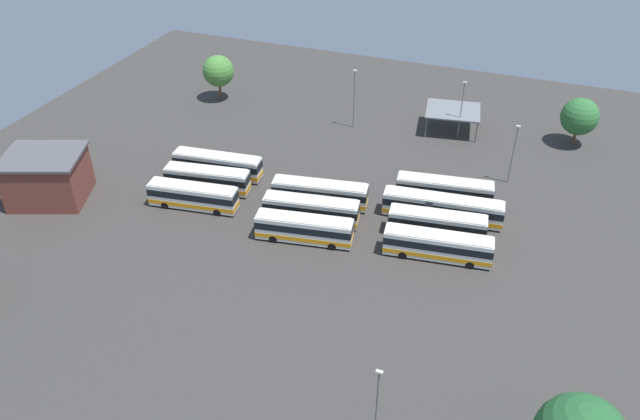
# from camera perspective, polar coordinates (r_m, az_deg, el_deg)

# --- Properties ---
(ground_plane) EXTENTS (111.87, 111.87, 0.00)m
(ground_plane) POSITION_cam_1_polar(r_m,az_deg,el_deg) (82.58, -0.35, -0.23)
(ground_plane) COLOR #383533
(bus_row0_slot1) EXTENTS (12.05, 4.07, 3.40)m
(bus_row0_slot1) POSITION_cam_1_polar(r_m,az_deg,el_deg) (84.23, -11.37, 1.25)
(bus_row0_slot1) COLOR silver
(bus_row0_slot1) RESTS_ON ground_plane
(bus_row0_slot2) EXTENTS (11.85, 4.26, 3.40)m
(bus_row0_slot2) POSITION_cam_1_polar(r_m,az_deg,el_deg) (87.47, -10.12, 2.76)
(bus_row0_slot2) COLOR silver
(bus_row0_slot2) RESTS_ON ground_plane
(bus_row0_slot3) EXTENTS (12.86, 3.83, 3.40)m
(bus_row0_slot3) POSITION_cam_1_polar(r_m,az_deg,el_deg) (90.60, -9.22, 4.06)
(bus_row0_slot3) COLOR silver
(bus_row0_slot3) RESTS_ON ground_plane
(bus_row1_slot0) EXTENTS (12.11, 4.37, 3.40)m
(bus_row1_slot0) POSITION_cam_1_polar(r_m,az_deg,el_deg) (76.66, -1.44, -1.69)
(bus_row1_slot0) COLOR silver
(bus_row1_slot0) RESTS_ON ground_plane
(bus_row1_slot1) EXTENTS (12.37, 4.37, 3.40)m
(bus_row1_slot1) POSITION_cam_1_polar(r_m,az_deg,el_deg) (79.94, -0.80, 0.02)
(bus_row1_slot1) COLOR silver
(bus_row1_slot1) RESTS_ON ground_plane
(bus_row1_slot2) EXTENTS (12.81, 4.52, 3.40)m
(bus_row1_slot2) POSITION_cam_1_polar(r_m,az_deg,el_deg) (83.14, -0.01, 1.53)
(bus_row1_slot2) COLOR silver
(bus_row1_slot2) RESTS_ON ground_plane
(bus_row2_slot0) EXTENTS (12.85, 4.05, 3.40)m
(bus_row2_slot0) POSITION_cam_1_polar(r_m,az_deg,el_deg) (75.24, 10.58, -3.16)
(bus_row2_slot0) COLOR silver
(bus_row2_slot0) RESTS_ON ground_plane
(bus_row2_slot1) EXTENTS (12.08, 4.04, 3.40)m
(bus_row2_slot1) POSITION_cam_1_polar(r_m,az_deg,el_deg) (78.69, 10.53, -1.27)
(bus_row2_slot1) COLOR silver
(bus_row2_slot1) RESTS_ON ground_plane
(bus_row2_slot2) EXTENTS (15.34, 4.08, 3.40)m
(bus_row2_slot2) POSITION_cam_1_polar(r_m,az_deg,el_deg) (81.83, 10.96, 0.22)
(bus_row2_slot2) COLOR silver
(bus_row2_slot2) RESTS_ON ground_plane
(bus_row2_slot3) EXTENTS (12.84, 4.25, 3.40)m
(bus_row2_slot3) POSITION_cam_1_polar(r_m,az_deg,el_deg) (85.37, 11.15, 1.77)
(bus_row2_slot3) COLOR silver
(bus_row2_slot3) RESTS_ON ground_plane
(depot_building) EXTENTS (12.31, 11.36, 6.61)m
(depot_building) POSITION_cam_1_polar(r_m,az_deg,el_deg) (91.19, -23.39, 2.77)
(depot_building) COLOR brown
(depot_building) RESTS_ON ground_plane
(maintenance_shelter) EXTENTS (9.36, 8.37, 3.60)m
(maintenance_shelter) POSITION_cam_1_polar(r_m,az_deg,el_deg) (103.23, 11.92, 8.75)
(maintenance_shelter) COLOR slate
(maintenance_shelter) RESTS_ON ground_plane
(lamp_post_by_building) EXTENTS (0.56, 0.28, 9.45)m
(lamp_post_by_building) POSITION_cam_1_polar(r_m,az_deg,el_deg) (53.49, 5.13, -17.31)
(lamp_post_by_building) COLOR slate
(lamp_post_by_building) RESTS_ON ground_plane
(lamp_post_mid_lot) EXTENTS (0.56, 0.28, 9.44)m
(lamp_post_mid_lot) POSITION_cam_1_polar(r_m,az_deg,el_deg) (100.29, 12.63, 8.95)
(lamp_post_mid_lot) COLOR slate
(lamp_post_mid_lot) RESTS_ON ground_plane
(lamp_post_far_corner) EXTENTS (0.56, 0.28, 8.82)m
(lamp_post_far_corner) POSITION_cam_1_polar(r_m,az_deg,el_deg) (90.30, 17.04, 5.02)
(lamp_post_far_corner) COLOR slate
(lamp_post_far_corner) RESTS_ON ground_plane
(lamp_post_near_entrance) EXTENTS (0.56, 0.28, 9.78)m
(lamp_post_near_entrance) POSITION_cam_1_polar(r_m,az_deg,el_deg) (101.38, 3.10, 10.15)
(lamp_post_near_entrance) COLOR slate
(lamp_post_near_entrance) RESTS_ON ground_plane
(tree_northeast) EXTENTS (5.38, 5.38, 7.90)m
(tree_northeast) POSITION_cam_1_polar(r_m,az_deg,el_deg) (112.64, -9.16, 12.27)
(tree_northeast) COLOR brown
(tree_northeast) RESTS_ON ground_plane
(tree_north_edge) EXTENTS (5.63, 5.63, 7.55)m
(tree_north_edge) POSITION_cam_1_polar(r_m,az_deg,el_deg) (103.92, 22.38, 7.80)
(tree_north_edge) COLOR brown
(tree_north_edge) RESTS_ON ground_plane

